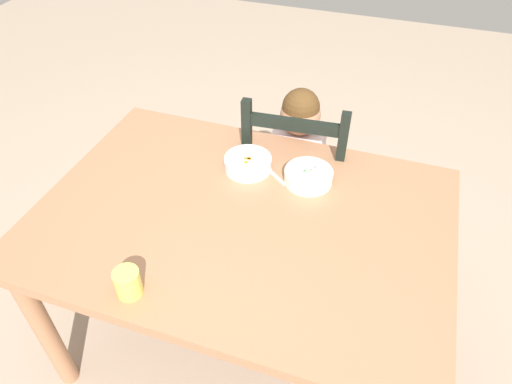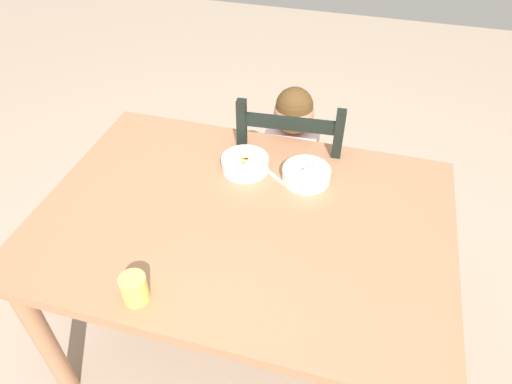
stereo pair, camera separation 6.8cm
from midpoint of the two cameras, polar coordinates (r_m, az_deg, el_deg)
name	(u,v)px [view 2 (the right image)]	position (r m, az deg, el deg)	size (l,w,h in m)	color
ground_plane	(246,336)	(2.19, -2.18, -17.30)	(8.00, 8.00, 0.00)	tan
dining_table	(243,235)	(1.65, -2.77, -5.31)	(1.41, 0.99, 0.76)	#A16F4D
dining_chair	(289,186)	(2.17, 3.25, 0.76)	(0.45, 0.45, 0.97)	black
child_figure	(290,157)	(2.06, 3.28, 4.28)	(0.32, 0.31, 0.95)	silver
bowl_of_peas	(306,174)	(1.71, 5.11, 2.20)	(0.18, 0.18, 0.05)	white
bowl_of_carrots	(245,163)	(1.76, -2.46, 3.53)	(0.18, 0.18, 0.05)	white
spoon	(268,170)	(1.76, 0.37, 2.65)	(0.12, 0.10, 0.01)	silver
drinking_cup	(134,288)	(1.38, -16.17, -11.39)	(0.08, 0.08, 0.09)	#E7CF58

